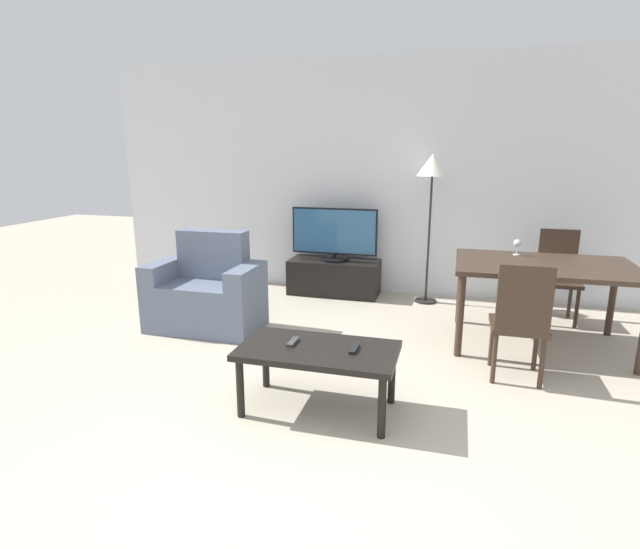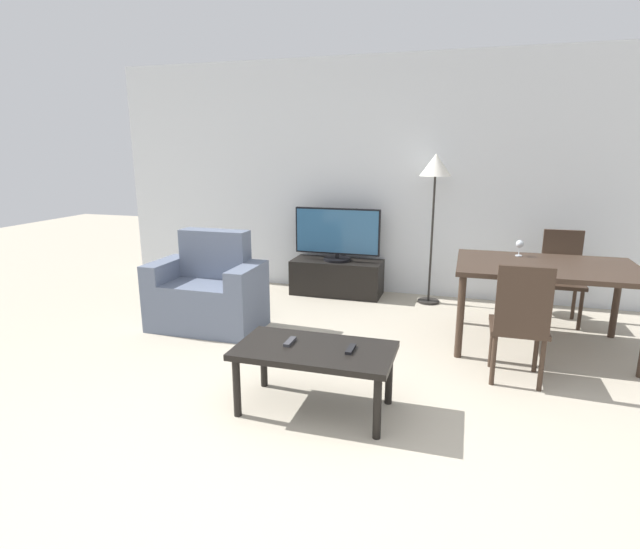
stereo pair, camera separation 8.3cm
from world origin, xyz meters
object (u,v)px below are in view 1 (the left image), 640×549
object	(u,v)px
coffee_table	(318,355)
floor_lamp	(432,174)
tv_stand	(334,277)
dining_chair_near	(521,318)
dining_table	(544,272)
remote_primary	(293,342)
armchair	(207,294)
remote_secondary	(354,349)
tv	(334,234)
dining_chair_far	(557,272)
wine_glass_left	(517,244)

from	to	relation	value
coffee_table	floor_lamp	size ratio (longest dim) A/B	0.62
tv_stand	coffee_table	xyz separation A→B (m)	(0.56, -2.69, 0.18)
coffee_table	floor_lamp	world-z (taller)	floor_lamp
coffee_table	dining_chair_near	xyz separation A→B (m)	(1.30, 0.80, 0.11)
tv_stand	dining_table	xyz separation A→B (m)	(2.11, -1.09, 0.46)
coffee_table	remote_primary	xyz separation A→B (m)	(-0.18, 0.03, 0.06)
armchair	remote_secondary	size ratio (longest dim) A/B	6.94
coffee_table	remote_primary	size ratio (longest dim) A/B	6.79
floor_lamp	remote_primary	world-z (taller)	floor_lamp
tv	dining_chair_near	xyz separation A→B (m)	(1.86, -1.89, -0.23)
armchair	dining_chair_near	bearing A→B (deg)	-9.11
coffee_table	dining_chair_near	distance (m)	1.53
dining_table	tv	bearing A→B (deg)	152.84
tv	remote_primary	bearing A→B (deg)	-81.91
tv_stand	dining_table	bearing A→B (deg)	-27.21
tv	dining_chair_far	xyz separation A→B (m)	(2.37, -0.28, -0.23)
dining_table	remote_secondary	xyz separation A→B (m)	(-1.32, -1.58, -0.21)
dining_chair_far	remote_secondary	distance (m)	2.86
dining_chair_far	floor_lamp	bearing A→B (deg)	169.14
tv_stand	wine_glass_left	distance (m)	2.16
coffee_table	wine_glass_left	xyz separation A→B (m)	(1.35, 1.90, 0.45)
remote_secondary	wine_glass_left	world-z (taller)	wine_glass_left
dining_chair_far	tv_stand	bearing A→B (deg)	173.25
tv_stand	remote_secondary	xyz separation A→B (m)	(0.79, -2.67, 0.24)
remote_secondary	remote_primary	bearing A→B (deg)	178.72
dining_chair_far	tv	bearing A→B (deg)	173.31
dining_table	coffee_table	bearing A→B (deg)	-134.16
tv_stand	remote_primary	world-z (taller)	remote_primary
tv	remote_primary	xyz separation A→B (m)	(0.38, -2.66, -0.27)
floor_lamp	remote_primary	bearing A→B (deg)	-104.95
tv_stand	remote_secondary	bearing A→B (deg)	-73.50
dining_table	remote_primary	xyz separation A→B (m)	(-1.73, -1.57, -0.21)
floor_lamp	coffee_table	bearing A→B (deg)	-101.13
wine_glass_left	coffee_table	bearing A→B (deg)	-125.40
armchair	coffee_table	distance (m)	1.91
tv	dining_chair_far	bearing A→B (deg)	-6.69
dining_chair_near	remote_primary	world-z (taller)	dining_chair_near
coffee_table	dining_table	size ratio (longest dim) A/B	0.70
remote_secondary	tv	bearing A→B (deg)	106.51
remote_primary	wine_glass_left	world-z (taller)	wine_glass_left
coffee_table	dining_chair_far	distance (m)	3.01
wine_glass_left	dining_chair_far	bearing A→B (deg)	47.73
dining_chair_near	floor_lamp	size ratio (longest dim) A/B	0.55
remote_primary	remote_secondary	xyz separation A→B (m)	(0.41, -0.01, 0.00)
armchair	floor_lamp	bearing A→B (deg)	35.65
tv	remote_primary	size ratio (longest dim) A/B	6.70
remote_primary	wine_glass_left	bearing A→B (deg)	50.76
armchair	wine_glass_left	size ratio (longest dim) A/B	7.13
coffee_table	tv	bearing A→B (deg)	101.72
dining_chair_near	dining_table	bearing A→B (deg)	72.40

